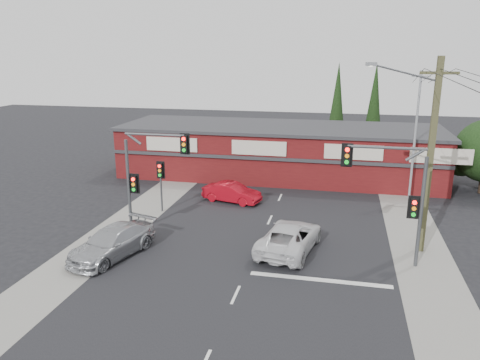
% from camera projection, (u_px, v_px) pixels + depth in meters
% --- Properties ---
extents(ground, '(120.00, 120.00, 0.00)m').
position_uv_depth(ground, '(252.00, 259.00, 23.71)').
color(ground, black).
rests_on(ground, ground).
extents(road_strip, '(14.00, 70.00, 0.01)m').
position_uv_depth(road_strip, '(268.00, 225.00, 28.42)').
color(road_strip, black).
rests_on(road_strip, ground).
extents(verge_left, '(3.00, 70.00, 0.02)m').
position_uv_depth(verge_left, '(138.00, 215.00, 30.18)').
color(verge_left, gray).
rests_on(verge_left, ground).
extents(verge_right, '(3.00, 70.00, 0.02)m').
position_uv_depth(verge_right, '(415.00, 236.00, 26.65)').
color(verge_right, gray).
rests_on(verge_right, ground).
extents(stop_line, '(6.50, 0.35, 0.01)m').
position_uv_depth(stop_line, '(320.00, 280.00, 21.57)').
color(stop_line, silver).
rests_on(stop_line, ground).
extents(white_suv, '(3.40, 5.76, 1.50)m').
position_uv_depth(white_suv, '(290.00, 237.00, 24.59)').
color(white_suv, silver).
rests_on(white_suv, ground).
extents(silver_suv, '(3.49, 5.58, 1.51)m').
position_uv_depth(silver_suv, '(112.00, 242.00, 23.92)').
color(silver_suv, '#AAACAF').
rests_on(silver_suv, ground).
extents(red_sedan, '(4.33, 2.38, 1.35)m').
position_uv_depth(red_sedan, '(232.00, 192.00, 32.64)').
color(red_sedan, '#A20A16').
rests_on(red_sedan, ground).
extents(lane_dashes, '(0.12, 58.94, 0.01)m').
position_uv_depth(lane_dashes, '(280.00, 197.00, 33.75)').
color(lane_dashes, silver).
rests_on(lane_dashes, ground).
extents(shop_building, '(27.30, 8.40, 4.22)m').
position_uv_depth(shop_building, '(279.00, 150.00, 39.34)').
color(shop_building, '#4C0F11').
rests_on(shop_building, ground).
extents(conifer_near, '(1.80, 1.80, 9.25)m').
position_uv_depth(conifer_near, '(337.00, 103.00, 44.12)').
color(conifer_near, '#2D2116').
rests_on(conifer_near, ground).
extents(conifer_far, '(1.80, 1.80, 9.25)m').
position_uv_depth(conifer_far, '(374.00, 102.00, 45.28)').
color(conifer_far, '#2D2116').
rests_on(conifer_far, ground).
extents(traffic_mast_left, '(3.77, 0.27, 5.97)m').
position_uv_depth(traffic_mast_left, '(145.00, 168.00, 25.89)').
color(traffic_mast_left, '#47494C').
rests_on(traffic_mast_left, ground).
extents(traffic_mast_right, '(3.96, 0.27, 5.97)m').
position_uv_depth(traffic_mast_right, '(398.00, 188.00, 22.18)').
color(traffic_mast_right, '#47494C').
rests_on(traffic_mast_right, ground).
extents(pedestal_signal, '(0.55, 0.27, 3.38)m').
position_uv_depth(pedestal_signal, '(161.00, 176.00, 30.22)').
color(pedestal_signal, '#47494C').
rests_on(pedestal_signal, ground).
extents(utility_pole, '(4.38, 0.59, 10.00)m').
position_uv_depth(utility_pole, '(428.00, 151.00, 23.35)').
color(utility_pole, '#4E4B2B').
rests_on(utility_pole, ground).
extents(steel_pole, '(1.20, 0.16, 9.00)m').
position_uv_depth(steel_pole, '(415.00, 135.00, 31.89)').
color(steel_pole, gray).
rests_on(steel_pole, ground).
extents(power_lines, '(2.01, 29.00, 1.22)m').
position_uv_depth(power_lines, '(466.00, 84.00, 17.22)').
color(power_lines, black).
rests_on(power_lines, ground).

